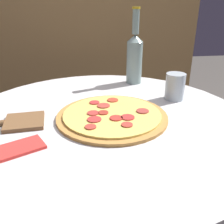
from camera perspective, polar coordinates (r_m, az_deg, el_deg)
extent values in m
cylinder|color=silver|center=(1.00, -1.78, -19.54)|extent=(0.07, 0.07, 0.66)
cylinder|color=silver|center=(0.80, -2.09, -1.70)|extent=(0.94, 0.94, 0.02)
cube|color=olive|center=(1.61, -5.57, 17.16)|extent=(1.38, 0.04, 1.69)
cylinder|color=#B77F3D|center=(0.78, 0.00, -1.00)|extent=(0.35, 0.35, 0.01)
cylinder|color=#EACC60|center=(0.78, 0.00, -0.47)|extent=(0.31, 0.31, 0.01)
cylinder|color=#B8302F|center=(0.75, 3.61, -1.21)|extent=(0.04, 0.04, 0.00)
cylinder|color=#A43C35|center=(0.79, 7.02, 0.23)|extent=(0.04, 0.04, 0.00)
cylinder|color=#B13631|center=(0.78, -4.38, -0.23)|extent=(0.04, 0.04, 0.00)
cylinder|color=#A13226|center=(0.78, -2.10, -0.14)|extent=(0.03, 0.03, 0.00)
cylinder|color=#AD392F|center=(0.69, -4.93, -3.40)|extent=(0.03, 0.03, 0.00)
cylinder|color=#AF3331|center=(0.74, -4.06, -1.69)|extent=(0.04, 0.04, 0.00)
cylinder|color=#BA3030|center=(0.86, -4.03, 2.18)|extent=(0.03, 0.03, 0.00)
cylinder|color=#B43A2F|center=(0.70, 3.45, -2.92)|extent=(0.03, 0.03, 0.00)
cylinder|color=#B63B27|center=(0.88, 0.17, 2.75)|extent=(0.04, 0.04, 0.00)
cylinder|color=#AD3E34|center=(0.83, -1.95, 1.46)|extent=(0.04, 0.04, 0.00)
cylinder|color=#B8312A|center=(0.74, 0.96, -1.39)|extent=(0.04, 0.04, 0.00)
cylinder|color=gray|center=(1.11, 5.12, 11.14)|extent=(0.07, 0.07, 0.18)
cone|color=gray|center=(1.09, 5.33, 16.49)|extent=(0.07, 0.07, 0.03)
cylinder|color=gray|center=(1.08, 5.46, 19.84)|extent=(0.03, 0.03, 0.10)
cylinder|color=gold|center=(1.08, 5.58, 22.63)|extent=(0.03, 0.03, 0.01)
cube|color=brown|center=(0.79, -19.36, -2.06)|extent=(0.12, 0.12, 0.01)
cylinder|color=#ADBCC6|center=(0.95, 14.20, 5.66)|extent=(0.07, 0.07, 0.10)
cube|color=red|center=(0.67, -20.37, -7.69)|extent=(0.14, 0.11, 0.01)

